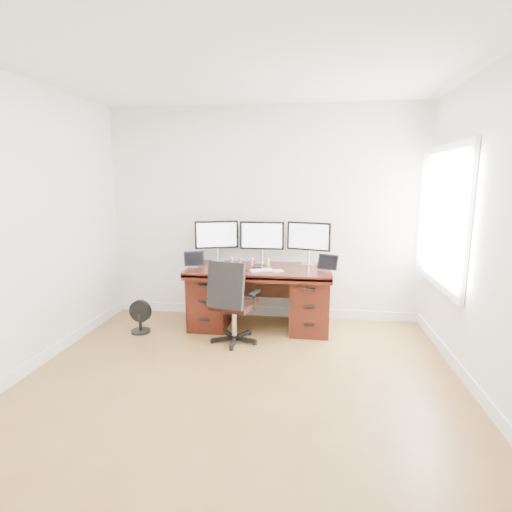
# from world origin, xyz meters

# --- Properties ---
(ground) EXTENTS (4.50, 4.50, 0.00)m
(ground) POSITION_xyz_m (0.00, 0.00, 0.00)
(ground) COLOR olive
(ground) RESTS_ON ground
(back_wall) EXTENTS (4.00, 0.10, 2.70)m
(back_wall) POSITION_xyz_m (0.00, 2.25, 1.35)
(back_wall) COLOR white
(back_wall) RESTS_ON ground
(desk) EXTENTS (1.70, 0.80, 0.75)m
(desk) POSITION_xyz_m (0.00, 1.83, 0.40)
(desk) COLOR #39120B
(desk) RESTS_ON ground
(office_chair) EXTENTS (0.62, 0.62, 0.94)m
(office_chair) POSITION_xyz_m (-0.23, 1.28, 0.31)
(office_chair) COLOR black
(office_chair) RESTS_ON ground
(floor_fan) EXTENTS (0.27, 0.23, 0.39)m
(floor_fan) POSITION_xyz_m (-1.38, 1.45, 0.19)
(floor_fan) COLOR black
(floor_fan) RESTS_ON ground
(monitor_left) EXTENTS (0.53, 0.22, 0.53)m
(monitor_left) POSITION_xyz_m (-0.58, 2.07, 1.09)
(monitor_left) COLOR silver
(monitor_left) RESTS_ON desk
(monitor_center) EXTENTS (0.55, 0.14, 0.53)m
(monitor_center) POSITION_xyz_m (-0.00, 2.07, 1.09)
(monitor_center) COLOR silver
(monitor_center) RESTS_ON desk
(monitor_right) EXTENTS (0.53, 0.20, 0.53)m
(monitor_right) POSITION_xyz_m (0.58, 2.07, 1.09)
(monitor_right) COLOR silver
(monitor_right) RESTS_ON desk
(tablet_left) EXTENTS (0.25, 0.15, 0.19)m
(tablet_left) POSITION_xyz_m (-0.79, 1.75, 0.84)
(tablet_left) COLOR silver
(tablet_left) RESTS_ON desk
(tablet_right) EXTENTS (0.25, 0.16, 0.19)m
(tablet_right) POSITION_xyz_m (0.80, 1.75, 0.84)
(tablet_right) COLOR silver
(tablet_right) RESTS_ON desk
(keyboard) EXTENTS (0.29, 0.20, 0.01)m
(keyboard) POSITION_xyz_m (0.05, 1.64, 0.76)
(keyboard) COLOR white
(keyboard) RESTS_ON desk
(trackpad) EXTENTS (0.16, 0.16, 0.01)m
(trackpad) POSITION_xyz_m (0.23, 1.65, 0.76)
(trackpad) COLOR silver
(trackpad) RESTS_ON desk
(drawing_tablet) EXTENTS (0.27, 0.22, 0.01)m
(drawing_tablet) POSITION_xyz_m (-0.25, 1.59, 0.76)
(drawing_tablet) COLOR black
(drawing_tablet) RESTS_ON desk
(phone) EXTENTS (0.14, 0.09, 0.01)m
(phone) POSITION_xyz_m (-0.03, 1.78, 0.76)
(phone) COLOR black
(phone) RESTS_ON desk
(figurine_blue) EXTENTS (0.04, 0.04, 0.09)m
(figurine_blue) POSITION_xyz_m (-0.36, 1.95, 0.80)
(figurine_blue) COLOR #5B9CE2
(figurine_blue) RESTS_ON desk
(figurine_brown) EXTENTS (0.04, 0.04, 0.09)m
(figurine_brown) POSITION_xyz_m (-0.26, 1.95, 0.80)
(figurine_brown) COLOR #9A453B
(figurine_brown) RESTS_ON desk
(figurine_pink) EXTENTS (0.04, 0.04, 0.09)m
(figurine_pink) POSITION_xyz_m (-0.11, 1.95, 0.80)
(figurine_pink) COLOR pink
(figurine_pink) RESTS_ON desk
(figurine_yellow) EXTENTS (0.04, 0.04, 0.09)m
(figurine_yellow) POSITION_xyz_m (0.09, 1.95, 0.80)
(figurine_yellow) COLOR #E5DA7B
(figurine_yellow) RESTS_ON desk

